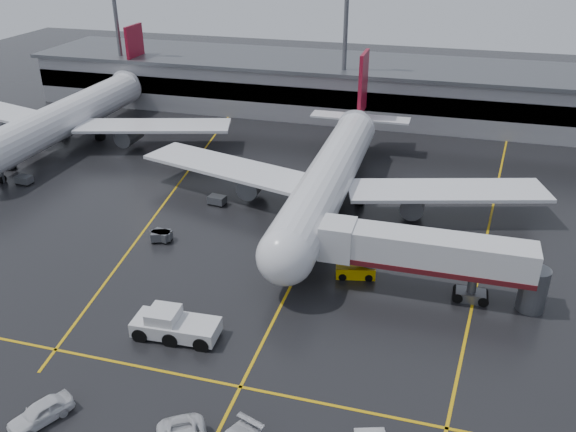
# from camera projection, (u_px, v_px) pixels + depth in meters

# --- Properties ---
(ground) EXTENTS (220.00, 220.00, 0.00)m
(ground) POSITION_uv_depth(u_px,v_px,m) (312.00, 244.00, 62.54)
(ground) COLOR black
(ground) RESTS_ON ground
(apron_line_centre) EXTENTS (0.25, 90.00, 0.02)m
(apron_line_centre) POSITION_uv_depth(u_px,v_px,m) (312.00, 244.00, 62.53)
(apron_line_centre) COLOR gold
(apron_line_centre) RESTS_ON ground
(apron_line_stop) EXTENTS (60.00, 0.25, 0.02)m
(apron_line_stop) POSITION_uv_depth(u_px,v_px,m) (240.00, 387.00, 43.60)
(apron_line_stop) COLOR gold
(apron_line_stop) RESTS_ON ground
(apron_line_left) EXTENTS (9.99, 69.35, 0.02)m
(apron_line_left) POSITION_uv_depth(u_px,v_px,m) (177.00, 186.00, 75.96)
(apron_line_left) COLOR gold
(apron_line_left) RESTS_ON ground
(apron_line_right) EXTENTS (7.57, 69.64, 0.02)m
(apron_line_right) POSITION_uv_depth(u_px,v_px,m) (489.00, 223.00, 66.80)
(apron_line_right) COLOR gold
(apron_line_right) RESTS_ON ground
(terminal) EXTENTS (122.00, 19.00, 8.60)m
(terminal) POSITION_uv_depth(u_px,v_px,m) (378.00, 89.00, 101.84)
(terminal) COLOR gray
(terminal) RESTS_ON ground
(light_mast_left) EXTENTS (3.00, 1.20, 25.45)m
(light_mast_left) POSITION_uv_depth(u_px,v_px,m) (116.00, 21.00, 103.02)
(light_mast_left) COLOR #595B60
(light_mast_left) RESTS_ON ground
(light_mast_mid) EXTENTS (3.00, 1.20, 25.45)m
(light_mast_mid) POSITION_uv_depth(u_px,v_px,m) (345.00, 32.00, 93.38)
(light_mast_mid) COLOR #595B60
(light_mast_mid) RESTS_ON ground
(main_airliner) EXTENTS (48.80, 45.60, 14.10)m
(main_airliner) POSITION_uv_depth(u_px,v_px,m) (332.00, 173.00, 68.99)
(main_airliner) COLOR silver
(main_airliner) RESTS_ON ground
(second_airliner) EXTENTS (48.80, 45.60, 14.10)m
(second_airliner) POSITION_uv_depth(u_px,v_px,m) (73.00, 114.00, 89.44)
(second_airliner) COLOR silver
(second_airliner) RESTS_ON ground
(jet_bridge) EXTENTS (19.90, 3.40, 6.05)m
(jet_bridge) POSITION_uv_depth(u_px,v_px,m) (427.00, 255.00, 52.75)
(jet_bridge) COLOR silver
(jet_bridge) RESTS_ON ground
(pushback_tractor) EXTENTS (7.12, 3.30, 2.50)m
(pushback_tractor) POSITION_uv_depth(u_px,v_px,m) (174.00, 326.00, 48.51)
(pushback_tractor) COLOR silver
(pushback_tractor) RESTS_ON ground
(belt_loader) EXTENTS (3.93, 2.37, 2.33)m
(belt_loader) POSITION_uv_depth(u_px,v_px,m) (355.00, 271.00, 56.74)
(belt_loader) COLOR #DBAD01
(belt_loader) RESTS_ON ground
(service_van_d) EXTENTS (3.54, 4.70, 1.49)m
(service_van_d) POSITION_uv_depth(u_px,v_px,m) (40.00, 413.00, 40.35)
(service_van_d) COLOR silver
(service_van_d) RESTS_ON ground
(baggage_cart_a) EXTENTS (2.20, 1.64, 1.12)m
(baggage_cart_a) POSITION_uv_depth(u_px,v_px,m) (162.00, 235.00, 62.96)
(baggage_cart_a) COLOR #595B60
(baggage_cart_a) RESTS_ON ground
(baggage_cart_b) EXTENTS (2.34, 1.95, 1.12)m
(baggage_cart_b) POSITION_uv_depth(u_px,v_px,m) (161.00, 236.00, 62.86)
(baggage_cart_b) COLOR #595B60
(baggage_cart_b) RESTS_ON ground
(baggage_cart_c) EXTENTS (2.16, 1.56, 1.12)m
(baggage_cart_c) POSITION_uv_depth(u_px,v_px,m) (217.00, 200.00, 70.84)
(baggage_cart_c) COLOR #595B60
(baggage_cart_c) RESTS_ON ground
(baggage_cart_d) EXTENTS (2.07, 1.41, 1.12)m
(baggage_cart_d) POSITION_uv_depth(u_px,v_px,m) (7.00, 164.00, 80.95)
(baggage_cart_d) COLOR #595B60
(baggage_cart_d) RESTS_ON ground
(baggage_cart_e) EXTENTS (2.10, 1.47, 1.12)m
(baggage_cart_e) POSITION_uv_depth(u_px,v_px,m) (24.00, 179.00, 76.28)
(baggage_cart_e) COLOR #595B60
(baggage_cart_e) RESTS_ON ground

